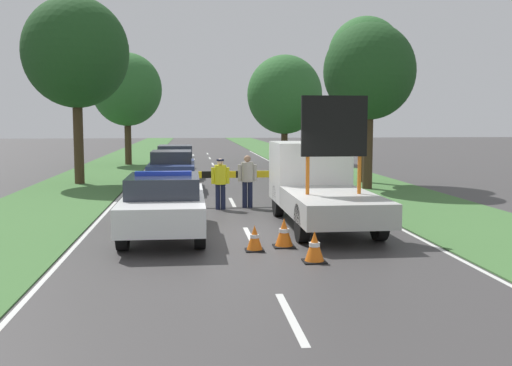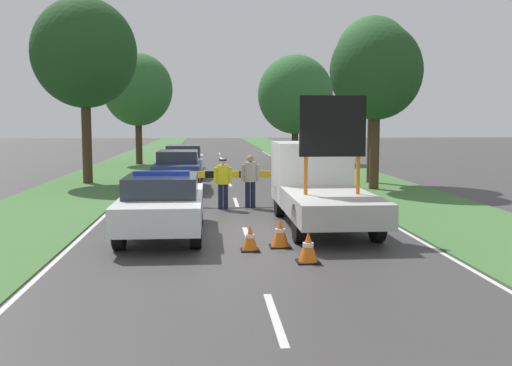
{
  "view_description": "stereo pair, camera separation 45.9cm",
  "coord_description": "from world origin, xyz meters",
  "px_view_note": "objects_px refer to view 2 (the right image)",
  "views": [
    {
      "loc": [
        -1.36,
        -14.28,
        2.74
      ],
      "look_at": [
        0.33,
        1.31,
        1.1
      ],
      "focal_mm": 42.0,
      "sensor_mm": 36.0,
      "label": 1
    },
    {
      "loc": [
        -0.91,
        -14.32,
        2.74
      ],
      "look_at": [
        0.33,
        1.31,
        1.1
      ],
      "focal_mm": 42.0,
      "sensor_mm": 36.0,
      "label": 2
    }
  ],
  "objects_px": {
    "police_officer": "(223,179)",
    "traffic_cone_near_truck": "(308,247)",
    "roadside_tree_near_left": "(376,72)",
    "roadside_tree_mid_right": "(295,95)",
    "roadside_tree_mid_left": "(138,90)",
    "traffic_cone_behind_barrier": "(175,206)",
    "roadside_tree_far_left": "(84,53)",
    "road_barrier": "(239,177)",
    "queued_car_van_white": "(184,161)",
    "pedestrian_civilian": "(250,177)",
    "work_truck": "(318,183)",
    "traffic_cone_near_police": "(250,238)",
    "police_car": "(163,203)",
    "traffic_cone_centre_front": "(280,233)",
    "roadside_tree_near_right": "(373,57)",
    "queued_car_hatch_blue": "(178,169)"
  },
  "relations": [
    {
      "from": "police_officer",
      "to": "queued_car_hatch_blue",
      "type": "height_order",
      "value": "police_officer"
    },
    {
      "from": "road_barrier",
      "to": "pedestrian_civilian",
      "type": "bearing_deg",
      "value": -52.02
    },
    {
      "from": "police_car",
      "to": "roadside_tree_near_left",
      "type": "bearing_deg",
      "value": 44.83
    },
    {
      "from": "police_car",
      "to": "traffic_cone_centre_front",
      "type": "relative_size",
      "value": 7.81
    },
    {
      "from": "queued_car_van_white",
      "to": "traffic_cone_behind_barrier",
      "type": "bearing_deg",
      "value": 91.02
    },
    {
      "from": "roadside_tree_mid_left",
      "to": "roadside_tree_far_left",
      "type": "relative_size",
      "value": 0.86
    },
    {
      "from": "traffic_cone_behind_barrier",
      "to": "roadside_tree_far_left",
      "type": "xyz_separation_m",
      "value": [
        -4.26,
        9.22,
        5.28
      ]
    },
    {
      "from": "queued_car_hatch_blue",
      "to": "queued_car_van_white",
      "type": "bearing_deg",
      "value": -90.08
    },
    {
      "from": "police_officer",
      "to": "roadside_tree_far_left",
      "type": "relative_size",
      "value": 0.2
    },
    {
      "from": "roadside_tree_near_left",
      "to": "roadside_tree_near_right",
      "type": "height_order",
      "value": "roadside_tree_near_right"
    },
    {
      "from": "road_barrier",
      "to": "queued_car_van_white",
      "type": "xyz_separation_m",
      "value": [
        -2.18,
        10.18,
        -0.15
      ]
    },
    {
      "from": "roadside_tree_far_left",
      "to": "police_officer",
      "type": "bearing_deg",
      "value": -54.64
    },
    {
      "from": "police_car",
      "to": "roadside_tree_near_right",
      "type": "bearing_deg",
      "value": 49.58
    },
    {
      "from": "traffic_cone_centre_front",
      "to": "roadside_tree_mid_left",
      "type": "xyz_separation_m",
      "value": [
        -5.85,
        24.92,
        4.3
      ]
    },
    {
      "from": "traffic_cone_centre_front",
      "to": "traffic_cone_behind_barrier",
      "type": "xyz_separation_m",
      "value": [
        -2.53,
        4.47,
        -0.01
      ]
    },
    {
      "from": "roadside_tree_mid_left",
      "to": "roadside_tree_mid_right",
      "type": "xyz_separation_m",
      "value": [
        9.93,
        1.08,
        -0.21
      ]
    },
    {
      "from": "roadside_tree_near_right",
      "to": "roadside_tree_far_left",
      "type": "bearing_deg",
      "value": 176.79
    },
    {
      "from": "traffic_cone_near_police",
      "to": "roadside_tree_near_right",
      "type": "bearing_deg",
      "value": 64.84
    },
    {
      "from": "work_truck",
      "to": "queued_car_van_white",
      "type": "distance_m",
      "value": 14.28
    },
    {
      "from": "work_truck",
      "to": "traffic_cone_near_police",
      "type": "xyz_separation_m",
      "value": [
        -2.06,
        -3.34,
        -0.8
      ]
    },
    {
      "from": "queued_car_van_white",
      "to": "pedestrian_civilian",
      "type": "bearing_deg",
      "value": 103.17
    },
    {
      "from": "queued_car_van_white",
      "to": "roadside_tree_mid_left",
      "type": "xyz_separation_m",
      "value": [
        -3.1,
        8.23,
        3.83
      ]
    },
    {
      "from": "police_officer",
      "to": "pedestrian_civilian",
      "type": "relative_size",
      "value": 0.95
    },
    {
      "from": "queued_car_hatch_blue",
      "to": "traffic_cone_near_police",
      "type": "bearing_deg",
      "value": 100.19
    },
    {
      "from": "road_barrier",
      "to": "traffic_cone_behind_barrier",
      "type": "xyz_separation_m",
      "value": [
        -1.97,
        -2.04,
        -0.63
      ]
    },
    {
      "from": "roadside_tree_near_left",
      "to": "roadside_tree_mid_right",
      "type": "xyz_separation_m",
      "value": [
        -0.93,
        15.47,
        -0.23
      ]
    },
    {
      "from": "road_barrier",
      "to": "queued_car_van_white",
      "type": "height_order",
      "value": "queued_car_van_white"
    },
    {
      "from": "pedestrian_civilian",
      "to": "roadside_tree_near_right",
      "type": "relative_size",
      "value": 0.23
    },
    {
      "from": "traffic_cone_centre_front",
      "to": "roadside_tree_mid_left",
      "type": "bearing_deg",
      "value": 103.2
    },
    {
      "from": "traffic_cone_centre_front",
      "to": "roadside_tree_near_left",
      "type": "bearing_deg",
      "value": 64.53
    },
    {
      "from": "police_car",
      "to": "pedestrian_civilian",
      "type": "height_order",
      "value": "pedestrian_civilian"
    },
    {
      "from": "traffic_cone_behind_barrier",
      "to": "roadside_tree_mid_left",
      "type": "distance_m",
      "value": 21.16
    },
    {
      "from": "traffic_cone_near_police",
      "to": "roadside_tree_mid_left",
      "type": "height_order",
      "value": "roadside_tree_mid_left"
    },
    {
      "from": "roadside_tree_mid_left",
      "to": "traffic_cone_behind_barrier",
      "type": "bearing_deg",
      "value": -80.78
    },
    {
      "from": "pedestrian_civilian",
      "to": "traffic_cone_near_police",
      "type": "xyz_separation_m",
      "value": [
        -0.44,
        -6.28,
        -0.7
      ]
    },
    {
      "from": "pedestrian_civilian",
      "to": "roadside_tree_mid_right",
      "type": "xyz_separation_m",
      "value": [
        4.32,
        20.03,
        3.43
      ]
    },
    {
      "from": "police_car",
      "to": "traffic_cone_near_truck",
      "type": "bearing_deg",
      "value": -49.53
    },
    {
      "from": "queued_car_hatch_blue",
      "to": "roadside_tree_mid_right",
      "type": "distance_m",
      "value": 16.67
    },
    {
      "from": "police_officer",
      "to": "roadside_tree_mid_right",
      "type": "xyz_separation_m",
      "value": [
        5.18,
        20.32,
        3.46
      ]
    },
    {
      "from": "pedestrian_civilian",
      "to": "road_barrier",
      "type": "bearing_deg",
      "value": 135.96
    },
    {
      "from": "roadside_tree_near_right",
      "to": "roadside_tree_mid_right",
      "type": "xyz_separation_m",
      "value": [
        -1.49,
        13.0,
        -1.05
      ]
    },
    {
      "from": "police_officer",
      "to": "traffic_cone_near_truck",
      "type": "height_order",
      "value": "police_officer"
    },
    {
      "from": "queued_car_hatch_blue",
      "to": "traffic_cone_centre_front",
      "type": "bearing_deg",
      "value": 103.77
    },
    {
      "from": "road_barrier",
      "to": "roadside_tree_mid_right",
      "type": "xyz_separation_m",
      "value": [
        4.64,
        19.49,
        3.47
      ]
    },
    {
      "from": "traffic_cone_centre_front",
      "to": "roadside_tree_near_right",
      "type": "height_order",
      "value": "roadside_tree_near_right"
    },
    {
      "from": "police_car",
      "to": "roadside_tree_mid_right",
      "type": "bearing_deg",
      "value": 69.81
    },
    {
      "from": "queued_car_van_white",
      "to": "roadside_tree_near_left",
      "type": "distance_m",
      "value": 10.63
    },
    {
      "from": "traffic_cone_near_truck",
      "to": "roadside_tree_mid_left",
      "type": "relative_size",
      "value": 0.09
    },
    {
      "from": "traffic_cone_centre_front",
      "to": "roadside_tree_mid_left",
      "type": "distance_m",
      "value": 25.96
    },
    {
      "from": "pedestrian_civilian",
      "to": "traffic_cone_centre_front",
      "type": "height_order",
      "value": "pedestrian_civilian"
    }
  ]
}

